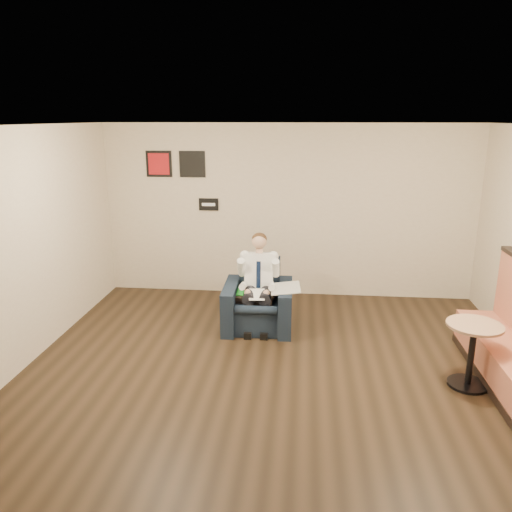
# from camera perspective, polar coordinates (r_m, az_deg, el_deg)

# --- Properties ---
(ground) EXTENTS (6.00, 6.00, 0.00)m
(ground) POSITION_cam_1_polar(r_m,az_deg,el_deg) (5.78, 2.27, -14.34)
(ground) COLOR black
(ground) RESTS_ON ground
(wall_back) EXTENTS (6.00, 0.02, 2.80)m
(wall_back) POSITION_cam_1_polar(r_m,az_deg,el_deg) (8.14, 3.66, 5.08)
(wall_back) COLOR beige
(wall_back) RESTS_ON ground
(wall_front) EXTENTS (6.00, 0.02, 2.80)m
(wall_front) POSITION_cam_1_polar(r_m,az_deg,el_deg) (2.50, -1.80, -20.73)
(wall_front) COLOR beige
(wall_front) RESTS_ON ground
(wall_left) EXTENTS (0.02, 6.00, 2.80)m
(wall_left) POSITION_cam_1_polar(r_m,az_deg,el_deg) (6.16, -26.67, -0.03)
(wall_left) COLOR beige
(wall_left) RESTS_ON ground
(ceiling) EXTENTS (6.00, 6.00, 0.02)m
(ceiling) POSITION_cam_1_polar(r_m,az_deg,el_deg) (5.01, 2.62, 14.64)
(ceiling) COLOR white
(ceiling) RESTS_ON wall_back
(seating_sign) EXTENTS (0.32, 0.02, 0.20)m
(seating_sign) POSITION_cam_1_polar(r_m,az_deg,el_deg) (8.25, -5.44, 5.89)
(seating_sign) COLOR black
(seating_sign) RESTS_ON wall_back
(art_print_left) EXTENTS (0.42, 0.03, 0.42)m
(art_print_left) POSITION_cam_1_polar(r_m,az_deg,el_deg) (8.36, -11.03, 10.30)
(art_print_left) COLOR #B5161B
(art_print_left) RESTS_ON wall_back
(art_print_right) EXTENTS (0.42, 0.03, 0.42)m
(art_print_right) POSITION_cam_1_polar(r_m,az_deg,el_deg) (8.22, -7.29, 10.37)
(art_print_right) COLOR black
(art_print_right) RESTS_ON wall_back
(armchair) EXTENTS (0.97, 0.97, 0.92)m
(armchair) POSITION_cam_1_polar(r_m,az_deg,el_deg) (7.01, 0.23, -4.61)
(armchair) COLOR black
(armchair) RESTS_ON ground
(seated_man) EXTENTS (0.62, 0.91, 1.26)m
(seated_man) POSITION_cam_1_polar(r_m,az_deg,el_deg) (6.84, 0.16, -3.62)
(seated_man) COLOR white
(seated_man) RESTS_ON armchair
(lap_papers) EXTENTS (0.24, 0.32, 0.01)m
(lap_papers) POSITION_cam_1_polar(r_m,az_deg,el_deg) (6.77, 0.10, -4.42)
(lap_papers) COLOR white
(lap_papers) RESTS_ON seated_man
(newspaper) EXTENTS (0.44, 0.53, 0.01)m
(newspaper) POSITION_cam_1_polar(r_m,az_deg,el_deg) (6.85, 3.39, -3.67)
(newspaper) COLOR silver
(newspaper) RESTS_ON armchair
(side_table) EXTENTS (0.70, 0.70, 0.51)m
(side_table) POSITION_cam_1_polar(r_m,az_deg,el_deg) (7.14, -0.21, -5.99)
(side_table) COLOR black
(side_table) RESTS_ON ground
(green_folder) EXTENTS (0.52, 0.38, 0.01)m
(green_folder) POSITION_cam_1_polar(r_m,az_deg,el_deg) (7.03, -0.53, -4.04)
(green_folder) COLOR green
(green_folder) RESTS_ON side_table
(coffee_mug) EXTENTS (0.10, 0.10, 0.11)m
(coffee_mug) POSITION_cam_1_polar(r_m,az_deg,el_deg) (7.11, 1.64, -3.39)
(coffee_mug) COLOR white
(coffee_mug) RESTS_ON side_table
(smartphone) EXTENTS (0.18, 0.12, 0.01)m
(smartphone) POSITION_cam_1_polar(r_m,az_deg,el_deg) (7.20, 0.55, -3.56)
(smartphone) COLOR black
(smartphone) RESTS_ON side_table
(cafe_table) EXTENTS (0.72, 0.72, 0.74)m
(cafe_table) POSITION_cam_1_polar(r_m,az_deg,el_deg) (6.04, 23.36, -10.37)
(cafe_table) COLOR #A27657
(cafe_table) RESTS_ON ground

